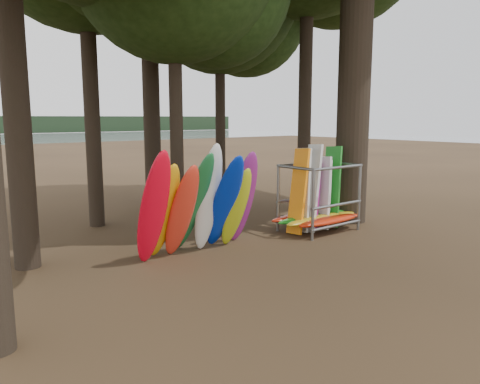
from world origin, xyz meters
TOP-DOWN VIEW (x-y plane):
  - ground at (0.00, 0.00)m, footprint 120.00×120.00m
  - kayak_row at (-1.83, 0.72)m, footprint 3.84×2.14m
  - storage_rack at (2.65, 0.64)m, footprint 3.16×1.57m

SIDE VIEW (x-z plane):
  - ground at x=0.00m, z-range 0.00..0.00m
  - storage_rack at x=2.65m, z-range -0.41..2.39m
  - kayak_row at x=-1.83m, z-range -0.21..2.89m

